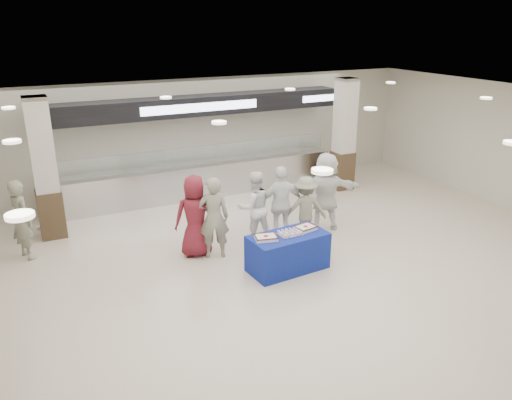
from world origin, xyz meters
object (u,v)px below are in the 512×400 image
cupcake_tray (290,233)px  soldier_a (214,218)px  civilian_maroon (195,216)px  civilian_white (325,191)px  soldier_bg (22,220)px  display_table (288,252)px  chef_short (281,204)px  soldier_b (305,208)px  sheet_cake_right (306,227)px  chef_tall (254,207)px  sheet_cake_left (266,237)px

cupcake_tray → soldier_a: bearing=133.6°
civilian_maroon → civilian_white: bearing=-169.2°
soldier_bg → soldier_a: bearing=-138.7°
display_table → civilian_maroon: bearing=129.9°
display_table → chef_short: bearing=62.2°
cupcake_tray → soldier_a: (-1.13, 1.18, 0.09)m
soldier_b → sheet_cake_right: bearing=80.3°
display_table → soldier_b: size_ratio=1.05×
display_table → soldier_a: (-1.10, 1.18, 0.50)m
chef_tall → soldier_b: (1.08, -0.40, -0.08)m
sheet_cake_left → soldier_b: 1.92m
civilian_maroon → soldier_b: bearing=-176.8°
sheet_cake_left → cupcake_tray: bearing=-0.3°
sheet_cake_right → soldier_a: bearing=144.5°
display_table → chef_short: 1.48m
soldier_a → chef_short: size_ratio=1.01×
chef_short → civilian_white: bearing=-162.3°
chef_tall → soldier_b: chef_tall is taller
chef_tall → soldier_a: bearing=21.8°
sheet_cake_right → chef_short: chef_short is taller
cupcake_tray → soldier_a: soldier_a is taller
display_table → soldier_bg: bearing=143.7°
sheet_cake_right → civilian_white: 1.94m
chef_tall → chef_short: (0.56, -0.22, 0.05)m
sheet_cake_right → chef_short: (0.11, 1.21, 0.07)m
civilian_maroon → chef_short: (1.96, -0.14, -0.01)m
chef_tall → soldier_b: bearing=164.5°
sheet_cake_left → soldier_bg: soldier_bg is taller
soldier_a → chef_tall: size_ratio=1.07×
cupcake_tray → chef_short: 1.39m
sheet_cake_right → soldier_a: size_ratio=0.26×
sheet_cake_right → chef_tall: bearing=107.5°
sheet_cake_left → civilian_white: 2.73m
sheet_cake_left → soldier_a: size_ratio=0.27×
soldier_b → civilian_white: bearing=-134.1°
cupcake_tray → soldier_a: 1.63m
chef_tall → soldier_bg: (-4.64, 1.35, 0.03)m
cupcake_tray → chef_short: size_ratio=0.25×
soldier_b → civilian_white: size_ratio=0.79×
chef_tall → chef_short: 0.60m
display_table → sheet_cake_left: bearing=175.4°
chef_tall → civilian_white: bearing=-177.0°
soldier_bg → cupcake_tray: bearing=-144.8°
cupcake_tray → sheet_cake_right: bearing=11.2°
soldier_a → soldier_bg: (-3.56, 1.68, -0.02)m
sheet_cake_right → soldier_bg: (-5.09, 2.78, 0.06)m
chef_short → soldier_b: 0.56m
display_table → civilian_maroon: 2.07m
display_table → civilian_white: size_ratio=0.83×
civilian_white → soldier_a: bearing=25.3°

